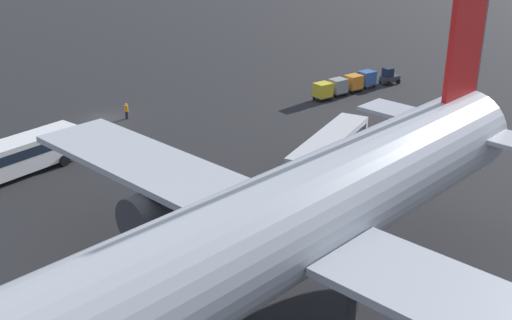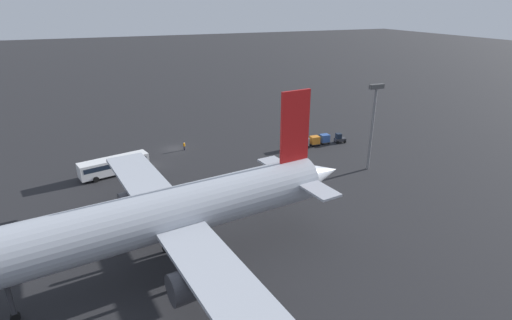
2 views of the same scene
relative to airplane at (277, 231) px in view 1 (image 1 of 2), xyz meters
The scene contains 11 objects.
ground_plane 42.44m from the airplane, 103.33° to the right, with size 600.00×600.00×0.00m, color #232326.
airplane is the anchor object (origin of this frame).
shuttle_bus_near 32.02m from the airplane, 84.70° to the right, with size 12.41×5.58×3.10m.
shuttle_bus_far 25.11m from the airplane, 140.69° to the right, with size 12.82×7.66×3.24m.
baggage_tug 54.21m from the airplane, 145.35° to the right, with size 2.54×1.89×2.10m.
worker_person 41.19m from the airplane, 106.47° to the right, with size 0.38×0.38×1.74m.
cargo_cart_blue 51.84m from the airplane, 142.54° to the right, with size 2.04×1.73×2.06m.
cargo_cart_orange 49.58m from the airplane, 140.93° to the right, with size 2.04×1.73×2.06m.
cargo_cart_grey 47.55m from the airplane, 138.91° to the right, with size 2.04×1.73×2.06m.
cargo_cart_yellow 45.48m from the airplane, 136.83° to the right, with size 2.04×1.73×2.06m.
light_pole 43.83m from the airplane, 158.65° to the right, with size 2.80×0.70×15.82m.
Camera 1 is at (27.72, 62.01, 22.80)m, focal length 45.00 mm.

